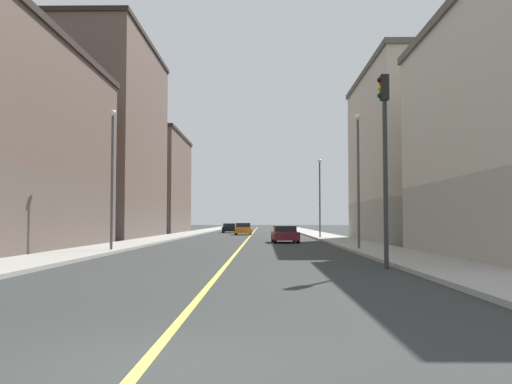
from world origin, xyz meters
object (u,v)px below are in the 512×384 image
street_lamp_left_near (358,167)px  street_lamp_right_near (112,165)px  building_right_distant (148,184)px  car_black (230,228)px  traffic_light_left_near (385,144)px  car_orange (243,229)px  building_left_mid (422,156)px  car_maroon (285,234)px  building_right_midblock (102,140)px  street_lamp_left_far (320,190)px

street_lamp_left_near → street_lamp_right_near: 13.48m
building_right_distant → car_black: (10.69, 2.61, -5.94)m
traffic_light_left_near → car_orange: (-6.62, 45.72, -3.68)m
building_left_mid → street_lamp_left_near: size_ratio=2.22×
street_lamp_left_near → car_maroon: size_ratio=1.74×
traffic_light_left_near → street_lamp_right_near: 15.95m
building_right_midblock → car_orange: (12.98, 13.00, -8.65)m
traffic_light_left_near → car_orange: 46.34m
building_left_mid → car_maroon: (-10.84, -0.95, -6.12)m
building_right_midblock → street_lamp_right_near: bearing=-72.4°
street_lamp_right_near → building_left_mid: bearing=34.0°
building_left_mid → car_maroon: 12.49m
street_lamp_right_near → street_lamp_left_far: 26.02m
street_lamp_right_near → street_lamp_left_far: (13.41, 22.30, -0.11)m
building_right_distant → car_maroon: building_right_distant is taller
street_lamp_right_near → car_black: street_lamp_right_near is taller
car_orange → street_lamp_left_far: bearing=-60.3°
car_maroon → building_right_midblock: bearing=150.2°
building_right_distant → car_black: size_ratio=4.45×
street_lamp_left_near → traffic_light_left_near: bearing=-95.1°
street_lamp_left_near → street_lamp_left_far: bearing=90.0°
building_right_midblock → building_right_distant: building_right_midblock is taller
car_black → car_orange: bearing=-78.1°
building_left_mid → building_right_distant: building_left_mid is taller
building_right_midblock → car_orange: bearing=45.0°
street_lamp_left_near → street_lamp_right_near: (-13.41, -1.32, 0.00)m
building_right_midblock → traffic_light_left_near: size_ratio=2.78×
car_black → building_right_midblock: bearing=-114.1°
building_right_midblock → car_black: bearing=65.9°
building_right_midblock → car_orange: size_ratio=4.80×
building_right_distant → car_black: 12.51m
building_right_midblock → car_orange: 20.30m
building_right_midblock → street_lamp_right_near: building_right_midblock is taller
building_right_distant → street_lamp_left_far: 29.96m
street_lamp_left_far → car_maroon: (-3.64, -9.33, -3.93)m
street_lamp_right_near → street_lamp_left_far: size_ratio=1.03×
street_lamp_left_far → car_orange: 15.90m
building_left_mid → building_right_midblock: (-27.82, 8.77, 2.59)m
street_lamp_left_far → car_maroon: size_ratio=1.69×
building_right_midblock → car_maroon: bearing=-29.8°
street_lamp_left_near → car_black: 46.48m
traffic_light_left_near → street_lamp_right_near: (-12.40, 10.02, 0.30)m
street_lamp_left_near → car_black: street_lamp_left_near is taller
car_orange → car_black: 11.10m
building_left_mid → building_right_midblock: size_ratio=0.88×
street_lamp_left_near → car_orange: bearing=102.5°
building_left_mid → car_black: size_ratio=4.07×
building_right_distant → street_lamp_left_near: building_right_distant is taller
car_orange → car_black: size_ratio=0.97×
car_orange → car_black: bearing=101.9°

